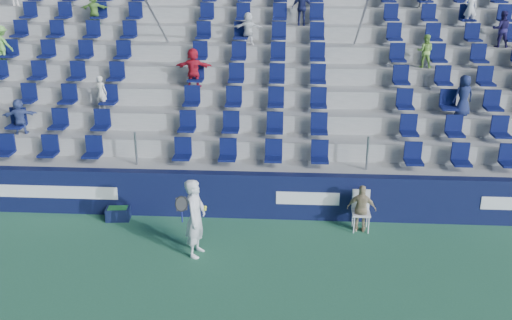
{
  "coord_description": "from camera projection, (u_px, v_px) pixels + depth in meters",
  "views": [
    {
      "loc": [
        1.02,
        -10.24,
        6.54
      ],
      "look_at": [
        0.2,
        2.8,
        1.7
      ],
      "focal_mm": 40.0,
      "sensor_mm": 36.0,
      "label": 1
    }
  ],
  "objects": [
    {
      "name": "tennis_player",
      "position": [
        195.0,
        218.0,
        12.7
      ],
      "size": [
        0.69,
        0.73,
        1.84
      ],
      "color": "silver",
      "rests_on": "ground"
    },
    {
      "name": "line_judge",
      "position": [
        362.0,
        209.0,
        13.88
      ],
      "size": [
        0.75,
        0.42,
        1.21
      ],
      "primitive_type": "imported",
      "rotation": [
        0.0,
        0.0,
        2.96
      ],
      "color": "tan",
      "rests_on": "ground"
    },
    {
      "name": "ball_bin",
      "position": [
        118.0,
        213.0,
        14.63
      ],
      "size": [
        0.63,
        0.45,
        0.34
      ],
      "color": "#0F1738",
      "rests_on": "ground"
    },
    {
      "name": "grandstand",
      "position": [
        260.0,
        91.0,
        18.89
      ],
      "size": [
        24.0,
        8.17,
        6.63
      ],
      "color": "#A8A8A3",
      "rests_on": "ground"
    },
    {
      "name": "ground",
      "position": [
        238.0,
        282.0,
        11.92
      ],
      "size": [
        70.0,
        70.0,
        0.0
      ],
      "primitive_type": "plane",
      "color": "#2F6E4B",
      "rests_on": "ground"
    },
    {
      "name": "line_judge_chair",
      "position": [
        361.0,
        207.0,
        14.04
      ],
      "size": [
        0.44,
        0.45,
        1.0
      ],
      "color": "white",
      "rests_on": "ground"
    },
    {
      "name": "sponsor_wall",
      "position": [
        249.0,
        195.0,
        14.66
      ],
      "size": [
        24.0,
        0.32,
        1.2
      ],
      "color": "#10153B",
      "rests_on": "ground"
    }
  ]
}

